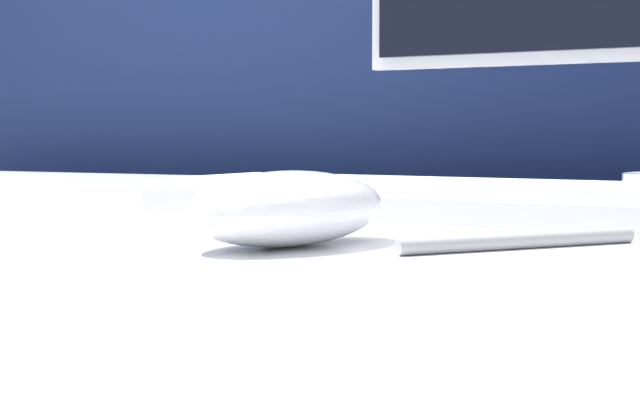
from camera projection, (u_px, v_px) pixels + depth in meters
The scene contains 4 objects.
partition_panel at pixel (556, 185), 1.19m from camera, with size 5.00×0.03×1.45m.
computer_mouse_near at pixel (289, 208), 0.45m from camera, with size 0.10×0.13×0.04m.
keyboard at pixel (432, 198), 0.63m from camera, with size 0.42×0.18×0.02m.
pen at pixel (520, 241), 0.44m from camera, with size 0.10×0.11×0.01m.
Camera 1 is at (0.23, -0.56, 0.79)m, focal length 50.00 mm.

